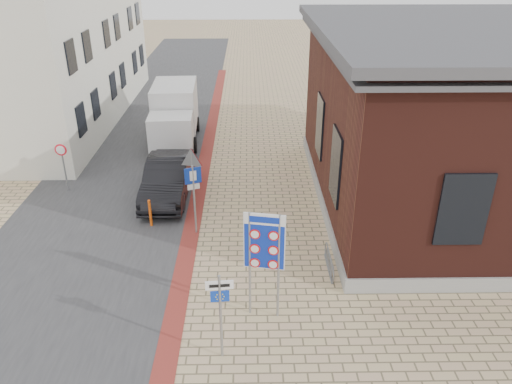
# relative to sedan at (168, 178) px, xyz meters

# --- Properties ---
(ground) EXTENTS (120.00, 120.00, 0.00)m
(ground) POSITION_rel_sedan_xyz_m (3.20, -7.49, -0.79)
(ground) COLOR tan
(ground) RESTS_ON ground
(road_strip) EXTENTS (7.00, 60.00, 0.02)m
(road_strip) POSITION_rel_sedan_xyz_m (-2.30, 7.51, -0.78)
(road_strip) COLOR #38383A
(road_strip) RESTS_ON ground
(curb_strip) EXTENTS (0.60, 40.00, 0.02)m
(curb_strip) POSITION_rel_sedan_xyz_m (1.20, 2.51, -0.77)
(curb_strip) COLOR maroon
(curb_strip) RESTS_ON ground
(brick_building) EXTENTS (13.00, 13.00, 6.80)m
(brick_building) POSITION_rel_sedan_xyz_m (12.19, -0.49, 2.70)
(brick_building) COLOR gray
(brick_building) RESTS_ON ground
(townhouse_near) EXTENTS (7.40, 6.40, 8.30)m
(townhouse_near) POSITION_rel_sedan_xyz_m (-7.79, 4.51, 3.38)
(townhouse_near) COLOR silver
(townhouse_near) RESTS_ON ground
(townhouse_mid) EXTENTS (7.40, 6.40, 9.10)m
(townhouse_mid) POSITION_rel_sedan_xyz_m (-7.79, 10.51, 3.78)
(townhouse_mid) COLOR silver
(townhouse_mid) RESTS_ON ground
(townhouse_far) EXTENTS (7.40, 6.40, 8.30)m
(townhouse_far) POSITION_rel_sedan_xyz_m (-7.79, 16.51, 3.38)
(townhouse_far) COLOR silver
(townhouse_far) RESTS_ON ground
(bike_rack) EXTENTS (0.08, 1.80, 0.60)m
(bike_rack) POSITION_rel_sedan_xyz_m (5.85, -5.29, -0.52)
(bike_rack) COLOR slate
(bike_rack) RESTS_ON ground
(sedan) EXTENTS (1.71, 4.79, 1.57)m
(sedan) POSITION_rel_sedan_xyz_m (0.00, 0.00, 0.00)
(sedan) COLOR black
(sedan) RESTS_ON ground
(box_truck) EXTENTS (2.51, 5.49, 2.82)m
(box_truck) POSITION_rel_sedan_xyz_m (-0.52, 6.39, 0.67)
(box_truck) COLOR slate
(box_truck) RESTS_ON ground
(border_sign) EXTENTS (1.09, 0.25, 3.23)m
(border_sign) POSITION_rel_sedan_xyz_m (3.70, -7.42, 1.55)
(border_sign) COLOR gray
(border_sign) RESTS_ON ground
(essen_sign) EXTENTS (0.67, 0.10, 2.47)m
(essen_sign) POSITION_rel_sedan_xyz_m (2.60, -8.99, 0.85)
(essen_sign) COLOR gray
(essen_sign) RESTS_ON ground
(parking_sign) EXTENTS (0.56, 0.24, 2.64)m
(parking_sign) POSITION_rel_sedan_xyz_m (1.40, -2.99, 1.02)
(parking_sign) COLOR gray
(parking_sign) RESTS_ON ground
(yield_sign) EXTENTS (0.92, 0.27, 2.62)m
(yield_sign) POSITION_rel_sedan_xyz_m (1.20, -1.49, 1.22)
(yield_sign) COLOR gray
(yield_sign) RESTS_ON ground
(speed_sign) EXTENTS (0.49, 0.07, 2.10)m
(speed_sign) POSITION_rel_sedan_xyz_m (-4.31, 0.51, 0.59)
(speed_sign) COLOR gray
(speed_sign) RESTS_ON ground
(bollard) EXTENTS (0.11, 0.11, 1.07)m
(bollard) POSITION_rel_sedan_xyz_m (-0.30, -2.49, -0.25)
(bollard) COLOR #FA580D
(bollard) RESTS_ON ground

